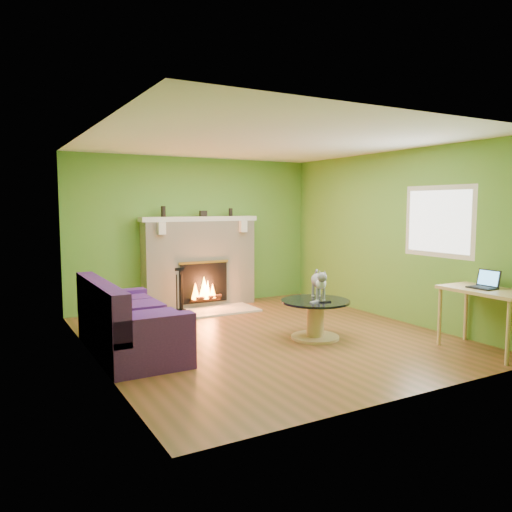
{
  "coord_description": "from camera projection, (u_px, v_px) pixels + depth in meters",
  "views": [
    {
      "loc": [
        -3.37,
        -5.71,
        1.77
      ],
      "look_at": [
        0.05,
        0.4,
        1.06
      ],
      "focal_mm": 35.0,
      "sensor_mm": 36.0,
      "label": 1
    }
  ],
  "objects": [
    {
      "name": "floor",
      "position": [
        267.0,
        336.0,
        6.77
      ],
      "size": [
        5.0,
        5.0,
        0.0
      ],
      "primitive_type": "plane",
      "color": "brown",
      "rests_on": "ground"
    },
    {
      "name": "ceiling",
      "position": [
        267.0,
        142.0,
        6.51
      ],
      "size": [
        5.0,
        5.0,
        0.0
      ],
      "primitive_type": "plane",
      "rotation": [
        3.14,
        0.0,
        0.0
      ],
      "color": "white",
      "rests_on": "wall_back"
    },
    {
      "name": "wall_back",
      "position": [
        195.0,
        232.0,
        8.81
      ],
      "size": [
        5.0,
        0.0,
        5.0
      ],
      "primitive_type": "plane",
      "rotation": [
        1.57,
        0.0,
        0.0
      ],
      "color": "#5A9631",
      "rests_on": "floor"
    },
    {
      "name": "wall_front",
      "position": [
        409.0,
        258.0,
        4.47
      ],
      "size": [
        5.0,
        0.0,
        5.0
      ],
      "primitive_type": "plane",
      "rotation": [
        -1.57,
        0.0,
        0.0
      ],
      "color": "#5A9631",
      "rests_on": "floor"
    },
    {
      "name": "wall_left",
      "position": [
        93.0,
        248.0,
        5.55
      ],
      "size": [
        0.0,
        5.0,
        5.0
      ],
      "primitive_type": "plane",
      "rotation": [
        1.57,
        0.0,
        1.57
      ],
      "color": "#5A9631",
      "rests_on": "floor"
    },
    {
      "name": "wall_right",
      "position": [
        392.0,
        236.0,
        7.74
      ],
      "size": [
        0.0,
        5.0,
        5.0
      ],
      "primitive_type": "plane",
      "rotation": [
        1.57,
        0.0,
        -1.57
      ],
      "color": "#5A9631",
      "rests_on": "floor"
    },
    {
      "name": "window_frame",
      "position": [
        439.0,
        221.0,
        6.93
      ],
      "size": [
        0.0,
        1.2,
        1.2
      ],
      "primitive_type": "plane",
      "rotation": [
        1.57,
        0.0,
        -1.57
      ],
      "color": "silver",
      "rests_on": "wall_right"
    },
    {
      "name": "window_pane",
      "position": [
        438.0,
        221.0,
        6.92
      ],
      "size": [
        0.0,
        1.06,
        1.06
      ],
      "primitive_type": "plane",
      "rotation": [
        1.57,
        0.0,
        -1.57
      ],
      "color": "white",
      "rests_on": "wall_right"
    },
    {
      "name": "fireplace",
      "position": [
        200.0,
        263.0,
        8.7
      ],
      "size": [
        2.1,
        0.46,
        1.58
      ],
      "color": "beige",
      "rests_on": "floor"
    },
    {
      "name": "hearth",
      "position": [
        212.0,
        311.0,
        8.33
      ],
      "size": [
        1.5,
        0.75,
        0.03
      ],
      "primitive_type": "cube",
      "color": "beige",
      "rests_on": "floor"
    },
    {
      "name": "mantel",
      "position": [
        200.0,
        219.0,
        8.61
      ],
      "size": [
        2.1,
        0.28,
        0.08
      ],
      "primitive_type": "cube",
      "color": "silver",
      "rests_on": "fireplace"
    },
    {
      "name": "sofa",
      "position": [
        126.0,
        324.0,
        6.01
      ],
      "size": [
        0.9,
        1.98,
        0.89
      ],
      "color": "#3D185C",
      "rests_on": "floor"
    },
    {
      "name": "coffee_table",
      "position": [
        315.0,
        316.0,
        6.64
      ],
      "size": [
        0.92,
        0.92,
        0.52
      ],
      "color": "tan",
      "rests_on": "floor"
    },
    {
      "name": "desk",
      "position": [
        486.0,
        297.0,
        6.01
      ],
      "size": [
        0.6,
        1.04,
        0.77
      ],
      "color": "tan",
      "rests_on": "floor"
    },
    {
      "name": "cat",
      "position": [
        318.0,
        284.0,
        6.68
      ],
      "size": [
        0.5,
        0.7,
        0.41
      ],
      "primitive_type": null,
      "rotation": [
        0.0,
        0.0,
        -0.45
      ],
      "color": "slate",
      "rests_on": "coffee_table"
    },
    {
      "name": "remote_silver",
      "position": [
        315.0,
        302.0,
        6.46
      ],
      "size": [
        0.17,
        0.1,
        0.02
      ],
      "primitive_type": "cube",
      "rotation": [
        0.0,
        0.0,
        0.37
      ],
      "color": "gray",
      "rests_on": "coffee_table"
    },
    {
      "name": "remote_black",
      "position": [
        325.0,
        302.0,
        6.47
      ],
      "size": [
        0.17,
        0.07,
        0.02
      ],
      "primitive_type": "cube",
      "rotation": [
        0.0,
        0.0,
        -0.2
      ],
      "color": "black",
      "rests_on": "coffee_table"
    },
    {
      "name": "laptop",
      "position": [
        482.0,
        279.0,
        6.02
      ],
      "size": [
        0.27,
        0.31,
        0.23
      ],
      "primitive_type": null,
      "rotation": [
        0.0,
        0.0,
        0.02
      ],
      "color": "black",
      "rests_on": "desk"
    },
    {
      "name": "fire_tools",
      "position": [
        180.0,
        290.0,
        8.18
      ],
      "size": [
        0.2,
        0.2,
        0.73
      ],
      "primitive_type": null,
      "color": "black",
      "rests_on": "hearth"
    },
    {
      "name": "mantel_vase_left",
      "position": [
        163.0,
        211.0,
        8.31
      ],
      "size": [
        0.08,
        0.08,
        0.18
      ],
      "primitive_type": "cylinder",
      "color": "black",
      "rests_on": "mantel"
    },
    {
      "name": "mantel_vase_right",
      "position": [
        231.0,
        212.0,
        8.92
      ],
      "size": [
        0.07,
        0.07,
        0.14
      ],
      "primitive_type": "cylinder",
      "color": "black",
      "rests_on": "mantel"
    },
    {
      "name": "mantel_box",
      "position": [
        203.0,
        213.0,
        8.66
      ],
      "size": [
        0.12,
        0.08,
        0.1
      ],
      "primitive_type": "cube",
      "color": "black",
      "rests_on": "mantel"
    }
  ]
}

